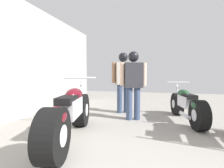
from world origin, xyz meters
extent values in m
plane|color=gray|center=(0.00, 3.12, 0.00)|extent=(14.97, 14.97, 0.00)
cube|color=#A3A099|center=(-2.85, 3.12, 1.46)|extent=(0.08, 6.86, 2.92)
cylinder|color=black|center=(-1.18, 2.70, 0.34)|extent=(0.41, 0.72, 0.68)
cylinder|color=silver|center=(-1.18, 2.70, 0.34)|extent=(0.32, 0.31, 0.26)
cylinder|color=black|center=(-0.80, 1.22, 0.34)|extent=(0.41, 0.72, 0.68)
cylinder|color=silver|center=(-0.80, 1.22, 0.34)|extent=(0.32, 0.31, 0.26)
cube|color=silver|center=(-0.99, 1.96, 0.53)|extent=(0.41, 0.72, 0.30)
ellipsoid|color=#5B0F19|center=(-1.05, 2.18, 0.72)|extent=(0.40, 0.60, 0.23)
cube|color=black|center=(-0.95, 1.78, 0.69)|extent=(0.35, 0.55, 0.11)
ellipsoid|color=#5B0F19|center=(-0.82, 1.27, 0.55)|extent=(0.38, 0.52, 0.25)
cylinder|color=silver|center=(-1.17, 2.66, 0.65)|extent=(0.12, 0.27, 0.61)
cylinder|color=silver|center=(-1.16, 2.62, 1.01)|extent=(0.64, 0.20, 0.04)
cylinder|color=silver|center=(-1.06, 1.62, 0.24)|extent=(0.24, 0.59, 0.10)
cylinder|color=black|center=(0.88, 4.35, 0.30)|extent=(0.31, 0.62, 0.59)
cylinder|color=silver|center=(0.88, 4.35, 0.30)|extent=(0.24, 0.26, 0.22)
cylinder|color=black|center=(1.15, 3.04, 0.30)|extent=(0.31, 0.62, 0.59)
cylinder|color=silver|center=(1.15, 3.04, 0.30)|extent=(0.24, 0.26, 0.22)
cube|color=silver|center=(1.02, 3.70, 0.46)|extent=(0.34, 0.62, 0.26)
ellipsoid|color=#1E4728|center=(0.97, 3.89, 0.63)|extent=(0.33, 0.52, 0.20)
cube|color=black|center=(1.05, 3.53, 0.60)|extent=(0.29, 0.48, 0.09)
ellipsoid|color=#1E4728|center=(1.14, 3.08, 0.48)|extent=(0.32, 0.45, 0.22)
cylinder|color=silver|center=(0.89, 4.32, 0.57)|extent=(0.09, 0.24, 0.54)
cylinder|color=silver|center=(0.90, 4.28, 0.89)|extent=(0.57, 0.15, 0.03)
cylinder|color=silver|center=(0.95, 3.40, 0.21)|extent=(0.18, 0.51, 0.08)
cylinder|color=#384766|center=(-0.28, 3.46, 0.39)|extent=(0.19, 0.19, 0.78)
cylinder|color=#384766|center=(-0.10, 3.54, 0.39)|extent=(0.19, 0.19, 0.78)
cube|color=#2D2D33|center=(-0.19, 3.50, 1.07)|extent=(0.48, 0.37, 0.59)
cylinder|color=beige|center=(-0.44, 3.40, 1.10)|extent=(0.14, 0.14, 0.54)
cylinder|color=beige|center=(0.05, 3.60, 1.10)|extent=(0.14, 0.14, 0.54)
sphere|color=black|center=(-0.19, 3.50, 1.50)|extent=(0.21, 0.21, 0.21)
sphere|color=black|center=(-0.19, 3.50, 1.51)|extent=(0.25, 0.25, 0.25)
cylinder|color=#384766|center=(-0.68, 4.14, 0.41)|extent=(0.21, 0.21, 0.81)
cylinder|color=#384766|center=(-0.51, 4.25, 0.41)|extent=(0.21, 0.21, 0.81)
cube|color=#B2A899|center=(-0.59, 4.20, 1.13)|extent=(0.51, 0.44, 0.62)
cylinder|color=#9E7051|center=(-0.83, 4.05, 1.15)|extent=(0.15, 0.15, 0.57)
cylinder|color=#9E7051|center=(-0.35, 4.35, 1.15)|extent=(0.15, 0.15, 0.57)
sphere|color=black|center=(-0.59, 4.20, 1.57)|extent=(0.23, 0.23, 0.23)
sphere|color=black|center=(-0.59, 4.20, 1.59)|extent=(0.27, 0.27, 0.27)
camera|label=1|loc=(0.40, -0.45, 1.04)|focal=26.52mm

